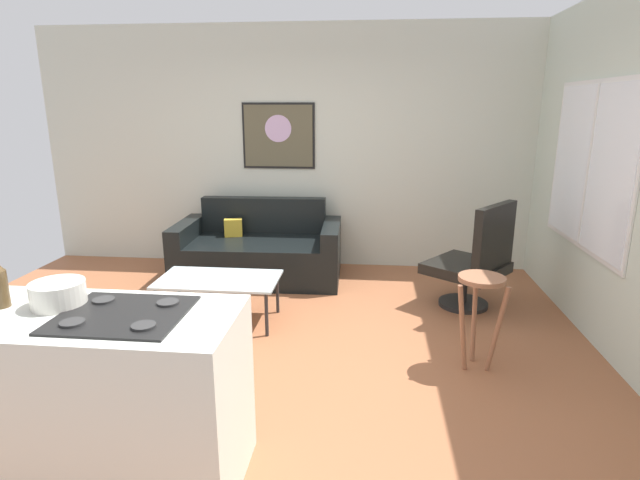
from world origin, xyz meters
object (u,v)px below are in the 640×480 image
(mixing_bowl, at_px, (58,294))
(wall_painting, at_px, (278,136))
(bar_stool, at_px, (480,298))
(coffee_table, at_px, (219,282))
(armchair, at_px, (476,261))
(couch, at_px, (259,253))

(mixing_bowl, bearing_deg, wall_painting, 82.95)
(bar_stool, distance_m, mixing_bowl, 2.72)
(mixing_bowl, xyz_separation_m, wall_painting, (0.46, 3.71, 0.58))
(mixing_bowl, bearing_deg, coffee_table, 83.19)
(armchair, distance_m, wall_painting, 2.67)
(armchair, xyz_separation_m, mixing_bowl, (-2.55, -2.44, 0.50))
(wall_painting, bearing_deg, mixing_bowl, -97.05)
(coffee_table, relative_size, bar_stool, 1.49)
(couch, relative_size, wall_painting, 2.15)
(coffee_table, height_order, wall_painting, wall_painting)
(couch, bearing_deg, coffee_table, -94.12)
(coffee_table, xyz_separation_m, wall_painting, (0.23, 1.81, 1.17))
(couch, distance_m, armchair, 2.35)
(armchair, height_order, mixing_bowl, mixing_bowl)
(armchair, bearing_deg, couch, 162.78)
(armchair, distance_m, mixing_bowl, 3.57)
(bar_stool, relative_size, wall_painting, 0.83)
(couch, distance_m, bar_stool, 2.77)
(mixing_bowl, bearing_deg, couch, 84.25)
(wall_painting, bearing_deg, coffee_table, -97.30)
(mixing_bowl, distance_m, wall_painting, 3.78)
(coffee_table, distance_m, armchair, 2.39)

